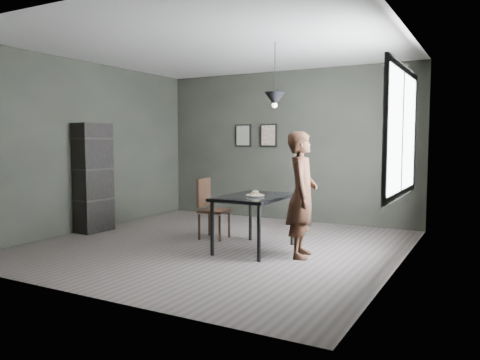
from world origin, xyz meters
The scene contains 13 objects.
ground centered at (0.00, 0.00, 0.00)m, with size 5.00×5.00×0.00m, color #3A3432.
back_wall centered at (0.00, 2.50, 1.40)m, with size 5.00×0.10×2.80m, color black.
ceiling centered at (0.00, 0.00, 2.80)m, with size 5.00×5.00×0.02m.
window_assembly centered at (2.47, 0.20, 1.60)m, with size 0.04×1.96×1.56m.
cafe_table centered at (0.60, 0.00, 0.67)m, with size 0.80×1.20×0.75m.
white_plate centered at (0.66, -0.08, 0.76)m, with size 0.23×0.23×0.01m, color white.
donut_pile centered at (0.66, -0.08, 0.79)m, with size 0.17×0.17×0.07m.
woman centered at (1.31, -0.05, 0.81)m, with size 0.59×0.39×1.62m, color black.
wood_chair centered at (-0.36, 0.37, 0.53)m, with size 0.44×0.44×0.92m.
shelf_unit centered at (-2.32, -0.09, 0.89)m, with size 0.34×0.59×1.78m, color black.
pendant_lamp centered at (0.85, 0.10, 2.05)m, with size 0.28×0.28×0.86m.
framed_print_left centered at (-0.90, 2.47, 1.60)m, with size 0.34×0.04×0.44m.
framed_print_right centered at (-0.35, 2.47, 1.60)m, with size 0.34×0.04×0.44m.
Camera 1 is at (3.46, -5.64, 1.49)m, focal length 35.00 mm.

